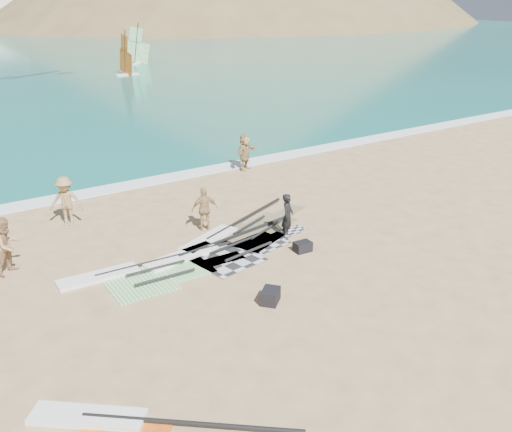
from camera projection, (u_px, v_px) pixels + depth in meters
ground at (312, 297)px, 16.26m from camera, size 300.00×300.00×0.00m
surf_line at (137, 185)px, 25.68m from camera, size 300.00×1.20×0.04m
headland_main at (249, 22)px, 160.68m from camera, size 143.00×143.00×45.00m
headland_minor at (320, 18)px, 186.79m from camera, size 70.00×70.00×28.00m
rig_grey at (221, 251)px, 19.01m from camera, size 6.27×2.90×0.20m
rig_green at (141, 274)px, 17.46m from camera, size 5.84×2.40×0.20m
rig_orange at (240, 231)px, 20.55m from camera, size 6.15×3.80×0.20m
gear_bag_near at (270, 296)px, 15.89m from camera, size 0.77×0.75×0.40m
gear_bag_far at (303, 247)px, 19.03m from camera, size 0.60×0.45×0.34m
person_wetsuit at (288, 216)px, 19.87m from camera, size 0.71×0.67×1.63m
beachgoer_left at (7, 245)px, 17.35m from camera, size 1.12×1.06×1.82m
beachgoer_mid at (66, 201)px, 20.91m from camera, size 1.40×1.26×1.88m
beachgoer_back at (205, 209)px, 20.52m from camera, size 1.03×0.63×1.63m
beachgoer_right at (245, 152)px, 27.54m from camera, size 1.71×1.21×1.78m
windsurfer_centre at (126, 62)px, 58.56m from camera, size 2.53×3.06×4.56m
windsurfer_right at (137, 52)px, 67.77m from camera, size 2.52×2.50×4.75m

